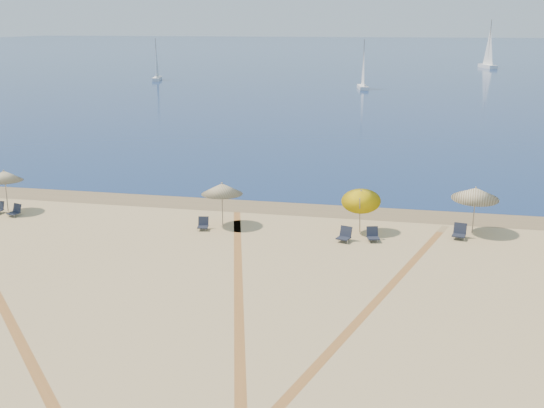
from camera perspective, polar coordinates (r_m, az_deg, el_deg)
The scene contains 15 objects.
ocean at distance 235.88m, azimuth 10.46°, elevation 12.99°, with size 500.00×500.00×0.00m, color #0C2151.
wet_sand at distance 36.57m, azimuth 1.28°, elevation -0.30°, with size 500.00×500.00×0.00m, color olive.
umbrella_1 at distance 38.16m, azimuth -22.33°, elevation 2.29°, with size 1.95×1.96×2.34m.
umbrella_2 at distance 33.02m, azimuth -4.39°, elevation 1.34°, with size 2.10×2.10×2.26m.
umbrella_3 at distance 32.05m, azimuth 7.78°, elevation 0.64°, with size 1.92×1.98×2.50m.
umbrella_4 at distance 33.23m, azimuth 17.33°, elevation 0.90°, with size 2.28×2.32×2.37m.
chair_2 at distance 37.54m, azimuth -21.49°, elevation -0.55°, with size 0.68×0.74×0.64m.
chair_3 at distance 32.85m, azimuth -6.03°, elevation -1.75°, with size 0.61×0.68×0.62m.
chair_4 at distance 31.13m, azimuth 6.36°, elevation -2.70°, with size 0.75×0.81×0.69m.
chair_5 at distance 31.36m, azimuth 8.78°, elevation -2.68°, with size 0.69×0.76×0.66m.
chair_6 at distance 32.58m, azimuth 16.04°, elevation -2.36°, with size 0.73×0.81×0.72m.
sailboat_0 at distance 102.29m, azimuth 7.96°, elevation 11.15°, with size 2.13×5.11×7.39m.
sailboat_2 at distance 118.60m, azimuth -10.01°, elevation 11.64°, with size 2.43×4.97×7.18m.
sailboat_3 at distance 155.04m, azimuth 18.38°, elevation 12.35°, with size 3.59×7.17×10.35m.
tire_tracks at distance 23.58m, azimuth -7.84°, elevation -9.75°, with size 50.49×40.38×0.00m.
Camera 1 is at (6.36, -10.58, 10.07)m, focal length 43.15 mm.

